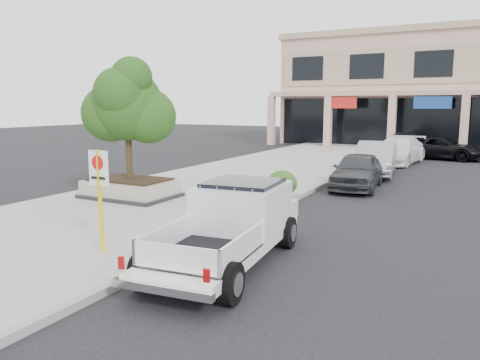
% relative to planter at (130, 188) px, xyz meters
% --- Properties ---
extents(ground, '(120.00, 120.00, 0.00)m').
position_rel_planter_xyz_m(ground, '(6.74, -2.80, -0.48)').
color(ground, black).
rests_on(ground, ground).
extents(sidewalk, '(8.00, 52.00, 0.15)m').
position_rel_planter_xyz_m(sidewalk, '(1.24, 3.20, -0.40)').
color(sidewalk, gray).
rests_on(sidewalk, ground).
extents(curb, '(0.20, 52.00, 0.15)m').
position_rel_planter_xyz_m(curb, '(5.19, 3.20, -0.40)').
color(curb, gray).
rests_on(curb, ground).
extents(planter, '(3.20, 2.20, 0.68)m').
position_rel_planter_xyz_m(planter, '(0.00, 0.00, 0.00)').
color(planter, black).
rests_on(planter, sidewalk).
extents(planter_tree, '(2.90, 2.55, 4.00)m').
position_rel_planter_xyz_m(planter_tree, '(0.13, 0.15, 2.94)').
color(planter_tree, black).
rests_on(planter_tree, planter).
extents(no_parking_sign, '(0.55, 0.09, 2.30)m').
position_rel_planter_xyz_m(no_parking_sign, '(3.63, -5.16, 1.16)').
color(no_parking_sign, yellow).
rests_on(no_parking_sign, sidewalk).
extents(hedge, '(1.10, 0.99, 0.93)m').
position_rel_planter_xyz_m(hedge, '(4.74, 2.74, 0.14)').
color(hedge, '#1F4B15').
rests_on(hedge, sidewalk).
extents(pickup_truck, '(2.55, 5.61, 1.71)m').
position_rel_planter_xyz_m(pickup_truck, '(6.39, -4.33, 0.38)').
color(pickup_truck, white).
rests_on(pickup_truck, ground).
extents(curb_car_a, '(2.12, 4.50, 1.49)m').
position_rel_planter_xyz_m(curb_car_a, '(6.56, 6.37, 0.27)').
color(curb_car_a, '#323538').
rests_on(curb_car_a, ground).
extents(curb_car_b, '(2.32, 5.16, 1.64)m').
position_rel_planter_xyz_m(curb_car_b, '(6.45, 10.54, 0.35)').
color(curb_car_b, '#A1A2A8').
rests_on(curb_car_b, ground).
extents(curb_car_c, '(2.78, 5.61, 1.57)m').
position_rel_planter_xyz_m(curb_car_c, '(6.64, 15.80, 0.31)').
color(curb_car_c, white).
rests_on(curb_car_c, ground).
extents(curb_car_d, '(3.08, 6.03, 1.63)m').
position_rel_planter_xyz_m(curb_car_d, '(6.49, 19.03, 0.34)').
color(curb_car_d, black).
rests_on(curb_car_d, ground).
extents(lot_car_d, '(5.29, 3.06, 1.39)m').
position_rel_planter_xyz_m(lot_car_d, '(8.74, 19.41, 0.22)').
color(lot_car_d, black).
rests_on(lot_car_d, ground).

